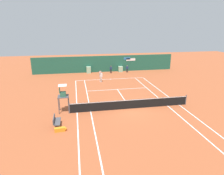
{
  "coord_description": "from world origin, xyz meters",
  "views": [
    {
      "loc": [
        -5.2,
        -17.87,
        8.02
      ],
      "look_at": [
        -1.0,
        4.81,
        0.8
      ],
      "focal_mm": 32.04,
      "sensor_mm": 36.0,
      "label": 1
    }
  ],
  "objects_px": {
    "umpire_chair": "(63,95)",
    "tennis_ball_by_sideline": "(160,97)",
    "player_bench": "(56,121)",
    "player_on_baseline": "(101,76)",
    "ball_kid_centre_post": "(111,69)",
    "tennis_ball_near_service_line": "(120,91)",
    "tennis_ball_mid_court": "(89,97)",
    "equipment_bag": "(61,129)",
    "ball_kid_left_post": "(127,68)"
  },
  "relations": [
    {
      "from": "equipment_bag",
      "to": "tennis_ball_mid_court",
      "type": "distance_m",
      "value": 7.75
    },
    {
      "from": "player_on_baseline",
      "to": "tennis_ball_near_service_line",
      "type": "xyz_separation_m",
      "value": [
        1.76,
        -4.75,
        -0.92
      ]
    },
    {
      "from": "tennis_ball_by_sideline",
      "to": "tennis_ball_mid_court",
      "type": "bearing_deg",
      "value": 170.28
    },
    {
      "from": "umpire_chair",
      "to": "player_on_baseline",
      "type": "distance_m",
      "value": 11.04
    },
    {
      "from": "equipment_bag",
      "to": "player_on_baseline",
      "type": "distance_m",
      "value": 14.53
    },
    {
      "from": "player_on_baseline",
      "to": "ball_kid_centre_post",
      "type": "bearing_deg",
      "value": -120.61
    },
    {
      "from": "ball_kid_left_post",
      "to": "tennis_ball_near_service_line",
      "type": "distance_m",
      "value": 10.84
    },
    {
      "from": "umpire_chair",
      "to": "player_bench",
      "type": "relative_size",
      "value": 1.89
    },
    {
      "from": "ball_kid_left_post",
      "to": "tennis_ball_by_sideline",
      "type": "height_order",
      "value": "ball_kid_left_post"
    },
    {
      "from": "umpire_chair",
      "to": "tennis_ball_mid_court",
      "type": "height_order",
      "value": "umpire_chair"
    },
    {
      "from": "equipment_bag",
      "to": "player_on_baseline",
      "type": "xyz_separation_m",
      "value": [
        4.96,
        13.63,
        0.79
      ]
    },
    {
      "from": "tennis_ball_mid_court",
      "to": "equipment_bag",
      "type": "bearing_deg",
      "value": -110.8
    },
    {
      "from": "player_bench",
      "to": "player_on_baseline",
      "type": "bearing_deg",
      "value": 157.11
    },
    {
      "from": "player_bench",
      "to": "ball_kid_centre_post",
      "type": "bearing_deg",
      "value": 156.61
    },
    {
      "from": "player_bench",
      "to": "player_on_baseline",
      "type": "height_order",
      "value": "player_on_baseline"
    },
    {
      "from": "player_on_baseline",
      "to": "tennis_ball_by_sideline",
      "type": "xyz_separation_m",
      "value": [
        5.93,
        -7.78,
        -0.92
      ]
    },
    {
      "from": "equipment_bag",
      "to": "ball_kid_left_post",
      "type": "distance_m",
      "value": 21.71
    },
    {
      "from": "equipment_bag",
      "to": "tennis_ball_mid_court",
      "type": "relative_size",
      "value": 14.28
    },
    {
      "from": "tennis_ball_near_service_line",
      "to": "tennis_ball_mid_court",
      "type": "bearing_deg",
      "value": -157.6
    },
    {
      "from": "equipment_bag",
      "to": "tennis_ball_near_service_line",
      "type": "xyz_separation_m",
      "value": [
        6.72,
        8.88,
        -0.13
      ]
    },
    {
      "from": "player_bench",
      "to": "tennis_ball_by_sideline",
      "type": "bearing_deg",
      "value": 113.6
    },
    {
      "from": "player_on_baseline",
      "to": "ball_kid_centre_post",
      "type": "relative_size",
      "value": 1.41
    },
    {
      "from": "ball_kid_left_post",
      "to": "ball_kid_centre_post",
      "type": "height_order",
      "value": "ball_kid_centre_post"
    },
    {
      "from": "player_on_baseline",
      "to": "tennis_ball_by_sideline",
      "type": "relative_size",
      "value": 26.56
    },
    {
      "from": "tennis_ball_mid_court",
      "to": "ball_kid_left_post",
      "type": "bearing_deg",
      "value": 57.2
    },
    {
      "from": "ball_kid_left_post",
      "to": "tennis_ball_by_sideline",
      "type": "distance_m",
      "value": 13.24
    },
    {
      "from": "umpire_chair",
      "to": "tennis_ball_by_sideline",
      "type": "xyz_separation_m",
      "value": [
        10.8,
        2.09,
        -1.7
      ]
    },
    {
      "from": "equipment_bag",
      "to": "tennis_ball_near_service_line",
      "type": "bearing_deg",
      "value": 52.88
    },
    {
      "from": "player_bench",
      "to": "ball_kid_left_post",
      "type": "bearing_deg",
      "value": 149.29
    },
    {
      "from": "ball_kid_left_post",
      "to": "tennis_ball_mid_court",
      "type": "relative_size",
      "value": 18.56
    },
    {
      "from": "ball_kid_left_post",
      "to": "tennis_ball_mid_court",
      "type": "distance_m",
      "value": 14.08
    },
    {
      "from": "player_on_baseline",
      "to": "tennis_ball_mid_court",
      "type": "height_order",
      "value": "player_on_baseline"
    },
    {
      "from": "equipment_bag",
      "to": "player_on_baseline",
      "type": "bearing_deg",
      "value": 70.01
    },
    {
      "from": "player_bench",
      "to": "tennis_ball_by_sideline",
      "type": "relative_size",
      "value": 20.9
    },
    {
      "from": "ball_kid_centre_post",
      "to": "tennis_ball_mid_court",
      "type": "height_order",
      "value": "ball_kid_centre_post"
    },
    {
      "from": "player_on_baseline",
      "to": "equipment_bag",
      "type": "bearing_deg",
      "value": 63.93
    },
    {
      "from": "equipment_bag",
      "to": "ball_kid_left_post",
      "type": "height_order",
      "value": "ball_kid_left_post"
    },
    {
      "from": "player_bench",
      "to": "equipment_bag",
      "type": "bearing_deg",
      "value": 24.35
    },
    {
      "from": "umpire_chair",
      "to": "ball_kid_left_post",
      "type": "bearing_deg",
      "value": 146.11
    },
    {
      "from": "ball_kid_left_post",
      "to": "umpire_chair",
      "type": "bearing_deg",
      "value": 63.14
    },
    {
      "from": "player_on_baseline",
      "to": "tennis_ball_by_sideline",
      "type": "distance_m",
      "value": 9.83
    },
    {
      "from": "umpire_chair",
      "to": "equipment_bag",
      "type": "bearing_deg",
      "value": -1.36
    },
    {
      "from": "tennis_ball_by_sideline",
      "to": "player_on_baseline",
      "type": "bearing_deg",
      "value": 127.32
    },
    {
      "from": "equipment_bag",
      "to": "ball_kid_centre_post",
      "type": "bearing_deg",
      "value": 68.69
    },
    {
      "from": "umpire_chair",
      "to": "player_bench",
      "type": "bearing_deg",
      "value": -10.0
    },
    {
      "from": "tennis_ball_by_sideline",
      "to": "ball_kid_left_post",
      "type": "bearing_deg",
      "value": 92.25
    },
    {
      "from": "player_on_baseline",
      "to": "player_bench",
      "type": "bearing_deg",
      "value": 61.03
    },
    {
      "from": "ball_kid_centre_post",
      "to": "tennis_ball_mid_court",
      "type": "bearing_deg",
      "value": 57.93
    },
    {
      "from": "tennis_ball_near_service_line",
      "to": "tennis_ball_by_sideline",
      "type": "distance_m",
      "value": 5.15
    },
    {
      "from": "player_bench",
      "to": "ball_kid_left_post",
      "type": "height_order",
      "value": "ball_kid_left_post"
    }
  ]
}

